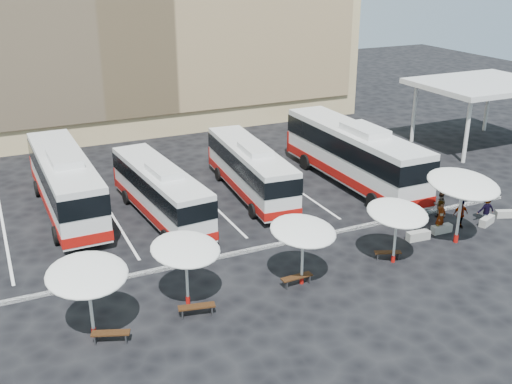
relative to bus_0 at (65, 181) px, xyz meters
name	(u,v)px	position (x,y,z in m)	size (l,w,h in m)	color
ground	(263,254)	(8.27, -9.79, -2.01)	(120.00, 120.00, 0.00)	black
service_canopy	(482,86)	(32.27, 0.21, 2.86)	(10.00, 8.00, 5.20)	silver
curb_divider	(259,248)	(8.27, -9.29, -1.94)	(34.00, 0.25, 0.15)	black
bay_lines	(208,200)	(8.27, -1.79, -2.01)	(24.15, 12.00, 0.01)	white
bus_0	(65,181)	(0.00, 0.00, 0.00)	(3.05, 12.45, 3.94)	silver
bus_1	(160,190)	(4.86, -3.07, -0.28)	(3.13, 10.83, 3.39)	silver
bus_2	(250,168)	(11.14, -1.90, -0.22)	(3.22, 11.18, 3.50)	silver
bus_3	(353,153)	(18.20, -3.01, 0.16)	(3.15, 13.42, 4.26)	silver
sunshade_0	(87,275)	(-1.08, -13.42, 0.82)	(3.46, 3.50, 3.33)	silver
sunshade_1	(186,249)	(3.18, -12.69, 0.67)	(3.91, 3.93, 3.15)	silver
sunshade_2	(303,231)	(8.60, -13.30, 0.71)	(3.97, 3.99, 3.20)	silver
sunshade_3	(397,213)	(13.81, -13.39, 0.67)	(3.34, 3.38, 3.16)	silver
sunshade_4	(463,184)	(18.27, -12.99, 1.33)	(4.50, 4.54, 3.93)	silver
wood_bench_0	(111,335)	(-0.54, -14.12, -1.65)	(1.56, 0.93, 0.47)	black
wood_bench_1	(197,308)	(3.21, -13.77, -1.64)	(1.64, 0.74, 0.49)	black
wood_bench_2	(297,278)	(8.30, -13.34, -1.65)	(1.55, 0.46, 0.47)	black
wood_bench_3	(388,253)	(13.75, -13.01, -1.69)	(1.38, 0.85, 0.41)	black
conc_bench_0	(418,236)	(16.62, -11.89, -1.77)	(1.31, 0.44, 0.49)	gray
conc_bench_1	(442,229)	(18.38, -11.72, -1.78)	(1.21, 0.40, 0.45)	gray
conc_bench_2	(487,221)	(21.48, -11.97, -1.79)	(1.21, 0.40, 0.45)	gray
conc_bench_3	(505,214)	(23.26, -11.65, -1.80)	(1.13, 0.38, 0.43)	gray
passenger_0	(441,217)	(18.28, -11.64, -1.05)	(0.70, 0.46, 1.92)	black
passenger_1	(440,205)	(19.75, -9.96, -1.24)	(0.75, 0.59, 1.55)	black
passenger_2	(460,214)	(19.75, -11.62, -1.19)	(0.97, 0.40, 1.65)	black
passenger_3	(486,209)	(21.64, -11.65, -1.19)	(1.06, 0.61, 1.65)	black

